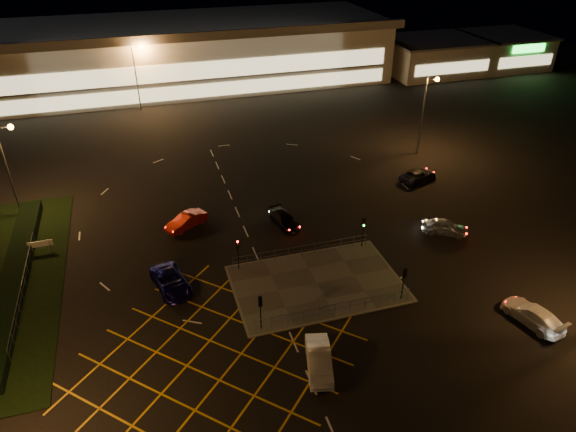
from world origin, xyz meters
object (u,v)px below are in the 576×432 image
object	(u,v)px
car_right_silver	(445,227)
car_circ_red	(186,221)
signal_ne	(363,227)
car_left_blue	(171,282)
car_east_grey	(418,175)
car_far_dkgrey	(284,219)
signal_se	(404,277)
car_approach_white	(533,315)
signal_nw	(238,248)
car_queue_white	(319,360)
signal_sw	(260,306)

from	to	relation	value
car_right_silver	car_circ_red	world-z (taller)	car_right_silver
signal_ne	car_left_blue	xyz separation A→B (m)	(-18.06, -0.92, -1.63)
car_left_blue	car_circ_red	world-z (taller)	car_circ_red
signal_ne	car_east_grey	world-z (taller)	signal_ne
car_left_blue	car_far_dkgrey	xyz separation A→B (m)	(12.15, 7.03, -0.08)
signal_se	car_circ_red	bearing A→B (deg)	-46.78
car_circ_red	car_approach_white	distance (m)	32.57
signal_ne	car_east_grey	xyz separation A→B (m)	(12.18, 11.04, -1.70)
car_far_dkgrey	car_right_silver	bearing A→B (deg)	-35.03
signal_nw	signal_ne	bearing A→B (deg)	0.00
car_far_dkgrey	signal_se	bearing A→B (deg)	-79.50
car_queue_white	signal_se	bearing A→B (deg)	42.45
car_queue_white	car_right_silver	xyz separation A→B (m)	(17.94, 12.80, -0.02)
signal_sw	car_left_blue	size ratio (longest dim) A/B	0.60
car_left_blue	car_east_grey	xyz separation A→B (m)	(30.25, 11.96, -0.07)
signal_ne	car_queue_white	bearing A→B (deg)	-125.05
signal_se	car_queue_white	size ratio (longest dim) A/B	0.67
car_far_dkgrey	car_right_silver	world-z (taller)	car_right_silver
signal_se	signal_ne	xyz separation A→B (m)	(0.00, 7.99, 0.00)
signal_sw	car_far_dkgrey	world-z (taller)	signal_sw
signal_sw	car_right_silver	world-z (taller)	signal_sw
signal_se	car_approach_white	size ratio (longest dim) A/B	0.62
signal_nw	car_queue_white	xyz separation A→B (m)	(2.95, -12.90, -1.59)
signal_ne	car_queue_white	size ratio (longest dim) A/B	0.67
car_approach_white	signal_nw	bearing A→B (deg)	-46.30
signal_sw	car_queue_white	size ratio (longest dim) A/B	0.67
car_left_blue	car_approach_white	distance (m)	29.38
car_east_grey	signal_se	bearing A→B (deg)	129.28
signal_sw	car_east_grey	size ratio (longest dim) A/B	0.66
car_left_blue	car_right_silver	distance (m)	26.96
signal_nw	car_far_dkgrey	distance (m)	8.79
car_far_dkgrey	car_east_grey	size ratio (longest dim) A/B	0.93
signal_nw	car_left_blue	bearing A→B (deg)	-171.37
signal_nw	car_far_dkgrey	world-z (taller)	signal_nw
signal_ne	car_right_silver	world-z (taller)	signal_ne
car_approach_white	car_east_grey	bearing A→B (deg)	-111.70
car_approach_white	signal_se	bearing A→B (deg)	-45.52
signal_sw	signal_ne	distance (m)	14.41
signal_nw	car_left_blue	world-z (taller)	signal_nw
car_queue_white	car_right_silver	distance (m)	22.03
car_left_blue	car_east_grey	distance (m)	32.53
car_circ_red	car_approach_white	size ratio (longest dim) A/B	0.88
car_approach_white	signal_sw	bearing A→B (deg)	-27.94
car_far_dkgrey	car_east_grey	distance (m)	18.75
car_queue_white	car_right_silver	world-z (taller)	car_queue_white
signal_nw	car_queue_white	size ratio (longest dim) A/B	0.67
signal_sw	car_queue_white	bearing A→B (deg)	120.95
signal_sw	signal_nw	size ratio (longest dim) A/B	1.00
signal_se	car_approach_white	xyz separation A→B (m)	(8.54, -5.40, -1.63)
car_approach_white	car_queue_white	bearing A→B (deg)	-14.78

